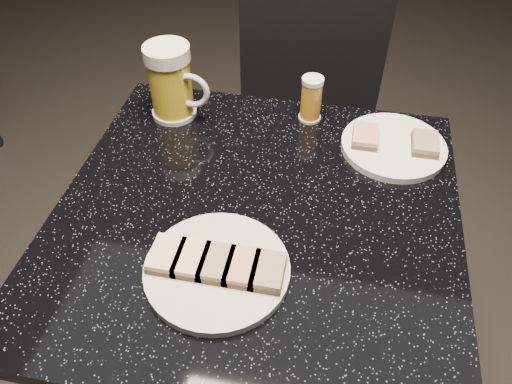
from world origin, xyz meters
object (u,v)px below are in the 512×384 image
plate_small (393,146)px  chair (313,131)px  plate_large (217,269)px  table (256,292)px  beer_mug (172,82)px  beer_tumbler (311,99)px

plate_small → chair: 0.47m
plate_large → table: 0.29m
chair → beer_mug: bearing=-130.8°
plate_large → table: bearing=76.0°
plate_large → beer_mug: bearing=116.4°
table → chair: (0.05, 0.57, -0.01)m
beer_tumbler → chair: chair is taller
plate_small → table: size_ratio=0.27×
plate_small → chair: bearing=117.2°
plate_large → table: size_ratio=0.30×
plate_small → table: 0.41m
table → chair: size_ratio=0.86×
plate_large → beer_tumbler: bearing=77.8°
table → chair: 0.57m
plate_large → chair: chair is taller
plate_large → beer_mug: (-0.19, 0.39, 0.07)m
chair → plate_large: bearing=-97.0°
plate_small → beer_mug: size_ratio=1.30×
plate_small → plate_large: bearing=-126.7°
plate_large → beer_tumbler: 0.44m
plate_large → beer_mug: beer_mug is taller
beer_mug → plate_large: bearing=-63.6°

